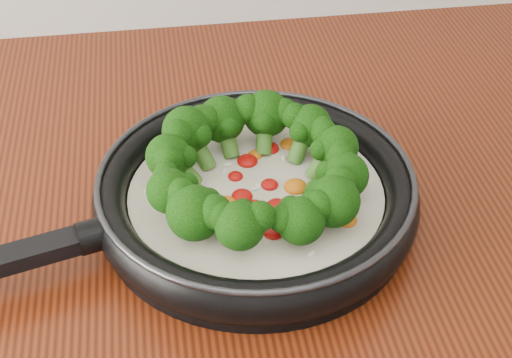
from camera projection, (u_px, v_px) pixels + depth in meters
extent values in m
cylinder|color=black|center=(256.00, 212.00, 0.78)|extent=(0.39, 0.39, 0.01)
torus|color=black|center=(256.00, 194.00, 0.77)|extent=(0.41, 0.41, 0.03)
torus|color=#2D2D33|center=(256.00, 177.00, 0.76)|extent=(0.40, 0.40, 0.01)
cube|color=black|center=(1.00, 261.00, 0.69)|extent=(0.19, 0.08, 0.02)
cylinder|color=black|center=(94.00, 235.00, 0.71)|extent=(0.04, 0.04, 0.03)
cylinder|color=beige|center=(256.00, 199.00, 0.77)|extent=(0.32, 0.32, 0.02)
ellipsoid|color=#AD0B08|center=(277.00, 206.00, 0.75)|extent=(0.03, 0.03, 0.01)
ellipsoid|color=#AD0B08|center=(247.00, 161.00, 0.80)|extent=(0.02, 0.02, 0.01)
ellipsoid|color=#D0650D|center=(347.00, 220.00, 0.73)|extent=(0.02, 0.02, 0.01)
ellipsoid|color=#AD0B08|center=(270.00, 185.00, 0.77)|extent=(0.03, 0.03, 0.01)
ellipsoid|color=#AD0B08|center=(242.00, 196.00, 0.76)|extent=(0.03, 0.03, 0.01)
ellipsoid|color=#D0650D|center=(295.00, 187.00, 0.77)|extent=(0.03, 0.03, 0.01)
ellipsoid|color=#AD0B08|center=(254.00, 207.00, 0.74)|extent=(0.03, 0.03, 0.01)
ellipsoid|color=#AD0B08|center=(273.00, 233.00, 0.72)|extent=(0.03, 0.03, 0.01)
ellipsoid|color=#D0650D|center=(255.00, 155.00, 0.81)|extent=(0.02, 0.02, 0.01)
ellipsoid|color=#AD0B08|center=(309.00, 226.00, 0.72)|extent=(0.03, 0.03, 0.01)
ellipsoid|color=#AD0B08|center=(235.00, 176.00, 0.78)|extent=(0.02, 0.02, 0.01)
ellipsoid|color=#D0650D|center=(226.00, 204.00, 0.75)|extent=(0.03, 0.03, 0.01)
ellipsoid|color=#AD0B08|center=(178.00, 181.00, 0.78)|extent=(0.03, 0.03, 0.01)
ellipsoid|color=#AD0B08|center=(257.00, 210.00, 0.74)|extent=(0.02, 0.02, 0.01)
ellipsoid|color=#D0650D|center=(289.00, 144.00, 0.83)|extent=(0.02, 0.02, 0.01)
ellipsoid|color=#AD0B08|center=(270.00, 148.00, 0.82)|extent=(0.03, 0.03, 0.01)
ellipsoid|color=white|center=(286.00, 220.00, 0.73)|extent=(0.01, 0.01, 0.00)
ellipsoid|color=white|center=(277.00, 126.00, 0.86)|extent=(0.01, 0.01, 0.00)
ellipsoid|color=white|center=(172.00, 171.00, 0.79)|extent=(0.01, 0.01, 0.00)
ellipsoid|color=white|center=(228.00, 164.00, 0.80)|extent=(0.01, 0.00, 0.00)
ellipsoid|color=white|center=(225.00, 171.00, 0.79)|extent=(0.01, 0.01, 0.00)
ellipsoid|color=white|center=(255.00, 189.00, 0.77)|extent=(0.01, 0.01, 0.00)
ellipsoid|color=white|center=(153.00, 201.00, 0.75)|extent=(0.01, 0.01, 0.00)
ellipsoid|color=white|center=(202.00, 182.00, 0.78)|extent=(0.01, 0.01, 0.00)
ellipsoid|color=white|center=(146.00, 191.00, 0.77)|extent=(0.01, 0.01, 0.00)
ellipsoid|color=white|center=(223.00, 216.00, 0.73)|extent=(0.01, 0.01, 0.00)
ellipsoid|color=white|center=(259.00, 186.00, 0.77)|extent=(0.01, 0.01, 0.00)
ellipsoid|color=white|center=(330.00, 146.00, 0.83)|extent=(0.01, 0.01, 0.00)
ellipsoid|color=white|center=(284.00, 158.00, 0.81)|extent=(0.00, 0.01, 0.00)
ellipsoid|color=white|center=(234.00, 216.00, 0.74)|extent=(0.01, 0.00, 0.00)
ellipsoid|color=white|center=(198.00, 157.00, 0.81)|extent=(0.01, 0.00, 0.00)
ellipsoid|color=white|center=(278.00, 147.00, 0.83)|extent=(0.01, 0.01, 0.00)
ellipsoid|color=white|center=(312.00, 253.00, 0.70)|extent=(0.01, 0.01, 0.00)
ellipsoid|color=white|center=(351.00, 182.00, 0.78)|extent=(0.01, 0.01, 0.00)
cylinder|color=#4A822A|center=(321.00, 164.00, 0.78)|extent=(0.04, 0.02, 0.04)
sphere|color=black|center=(337.00, 147.00, 0.77)|extent=(0.06, 0.06, 0.05)
sphere|color=black|center=(325.00, 133.00, 0.78)|extent=(0.03, 0.03, 0.03)
sphere|color=black|center=(341.00, 153.00, 0.76)|extent=(0.03, 0.03, 0.03)
sphere|color=black|center=(321.00, 150.00, 0.77)|extent=(0.03, 0.03, 0.02)
cylinder|color=#4A822A|center=(300.00, 147.00, 0.80)|extent=(0.04, 0.04, 0.04)
sphere|color=black|center=(310.00, 126.00, 0.80)|extent=(0.06, 0.06, 0.05)
sphere|color=black|center=(294.00, 116.00, 0.80)|extent=(0.04, 0.04, 0.03)
sphere|color=black|center=(322.00, 128.00, 0.79)|extent=(0.03, 0.03, 0.03)
sphere|color=black|center=(300.00, 132.00, 0.79)|extent=(0.03, 0.03, 0.02)
cylinder|color=#4A822A|center=(264.00, 137.00, 0.81)|extent=(0.03, 0.04, 0.04)
sphere|color=black|center=(266.00, 113.00, 0.82)|extent=(0.06, 0.06, 0.05)
sphere|color=black|center=(248.00, 109.00, 0.81)|extent=(0.04, 0.04, 0.03)
sphere|color=black|center=(284.00, 112.00, 0.81)|extent=(0.04, 0.04, 0.03)
sphere|color=black|center=(264.00, 121.00, 0.80)|extent=(0.03, 0.03, 0.03)
cylinder|color=#4A822A|center=(228.00, 142.00, 0.81)|extent=(0.03, 0.04, 0.04)
sphere|color=black|center=(222.00, 119.00, 0.81)|extent=(0.06, 0.06, 0.05)
sphere|color=black|center=(207.00, 120.00, 0.80)|extent=(0.04, 0.04, 0.03)
sphere|color=black|center=(239.00, 112.00, 0.81)|extent=(0.04, 0.04, 0.03)
sphere|color=black|center=(228.00, 126.00, 0.80)|extent=(0.03, 0.03, 0.03)
cylinder|color=#4A822A|center=(201.00, 152.00, 0.79)|extent=(0.04, 0.04, 0.04)
sphere|color=black|center=(187.00, 131.00, 0.79)|extent=(0.06, 0.06, 0.05)
sphere|color=black|center=(178.00, 135.00, 0.77)|extent=(0.04, 0.04, 0.03)
sphere|color=black|center=(202.00, 119.00, 0.80)|extent=(0.04, 0.04, 0.03)
sphere|color=black|center=(200.00, 135.00, 0.78)|extent=(0.03, 0.03, 0.03)
cylinder|color=#4A822A|center=(186.00, 172.00, 0.77)|extent=(0.04, 0.03, 0.04)
sphere|color=black|center=(168.00, 156.00, 0.76)|extent=(0.06, 0.06, 0.05)
sphere|color=black|center=(169.00, 161.00, 0.74)|extent=(0.04, 0.04, 0.03)
sphere|color=black|center=(177.00, 142.00, 0.77)|extent=(0.03, 0.03, 0.03)
sphere|color=black|center=(186.00, 157.00, 0.76)|extent=(0.03, 0.03, 0.02)
cylinder|color=#4A822A|center=(189.00, 201.00, 0.73)|extent=(0.04, 0.03, 0.04)
sphere|color=black|center=(169.00, 191.00, 0.71)|extent=(0.05, 0.05, 0.04)
sphere|color=black|center=(181.00, 192.00, 0.70)|extent=(0.03, 0.03, 0.03)
sphere|color=black|center=(166.00, 175.00, 0.72)|extent=(0.03, 0.03, 0.03)
sphere|color=black|center=(187.00, 184.00, 0.72)|extent=(0.03, 0.03, 0.02)
cylinder|color=#4A822A|center=(208.00, 217.00, 0.71)|extent=(0.04, 0.03, 0.04)
sphere|color=black|center=(194.00, 213.00, 0.69)|extent=(0.06, 0.06, 0.05)
sphere|color=black|center=(215.00, 212.00, 0.68)|extent=(0.04, 0.04, 0.03)
sphere|color=black|center=(181.00, 197.00, 0.70)|extent=(0.04, 0.04, 0.03)
sphere|color=black|center=(208.00, 201.00, 0.70)|extent=(0.03, 0.03, 0.03)
cylinder|color=#4A822A|center=(244.00, 228.00, 0.70)|extent=(0.03, 0.04, 0.04)
sphere|color=black|center=(240.00, 226.00, 0.67)|extent=(0.06, 0.06, 0.05)
sphere|color=black|center=(260.00, 216.00, 0.67)|extent=(0.04, 0.04, 0.03)
sphere|color=black|center=(222.00, 216.00, 0.68)|extent=(0.03, 0.03, 0.03)
sphere|color=black|center=(243.00, 211.00, 0.69)|extent=(0.03, 0.03, 0.02)
cylinder|color=#4A822A|center=(291.00, 223.00, 0.71)|extent=(0.03, 0.04, 0.04)
sphere|color=black|center=(301.00, 221.00, 0.69)|extent=(0.06, 0.06, 0.05)
sphere|color=black|center=(314.00, 205.00, 0.69)|extent=(0.03, 0.03, 0.03)
sphere|color=black|center=(282.00, 219.00, 0.68)|extent=(0.03, 0.03, 0.03)
sphere|color=black|center=(291.00, 207.00, 0.70)|extent=(0.03, 0.03, 0.02)
cylinder|color=#4A822A|center=(316.00, 209.00, 0.72)|extent=(0.04, 0.04, 0.04)
sphere|color=black|center=(334.00, 201.00, 0.70)|extent=(0.06, 0.06, 0.05)
sphere|color=black|center=(340.00, 182.00, 0.71)|extent=(0.04, 0.04, 0.03)
sphere|color=black|center=(319.00, 205.00, 0.69)|extent=(0.04, 0.04, 0.03)
sphere|color=black|center=(318.00, 192.00, 0.71)|extent=(0.03, 0.03, 0.03)
cylinder|color=#4A822A|center=(327.00, 187.00, 0.75)|extent=(0.04, 0.03, 0.04)
sphere|color=black|center=(346.00, 176.00, 0.74)|extent=(0.06, 0.06, 0.05)
sphere|color=black|center=(341.00, 158.00, 0.75)|extent=(0.04, 0.04, 0.03)
sphere|color=black|center=(341.00, 181.00, 0.72)|extent=(0.03, 0.03, 0.03)
sphere|color=black|center=(327.00, 172.00, 0.74)|extent=(0.03, 0.03, 0.02)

